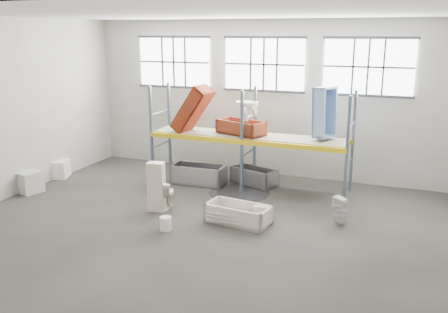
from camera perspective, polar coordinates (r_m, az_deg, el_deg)
The scene contains 33 objects.
floor at distance 12.04m, azimuth -2.67°, elevation -8.37°, with size 12.00×10.00×0.10m, color #4E4943.
ceiling at distance 11.10m, azimuth -2.99°, elevation 16.68°, with size 12.00×10.00×0.10m, color silver.
wall_back at distance 15.97m, azimuth 4.75°, elevation 6.80°, with size 12.00×0.10×5.00m, color #A5A49A.
wall_front at distance 7.15m, azimuth -19.83°, elevation -3.66°, with size 12.00×0.10×5.00m, color #B1AFA4.
wall_left at distance 14.83m, azimuth -24.71°, elevation 4.94°, with size 0.10×10.00×5.00m, color #9D9C91.
window_left at distance 16.97m, azimuth -5.86°, elevation 10.96°, with size 2.60×0.04×1.60m, color white.
window_mid at distance 15.75m, azimuth 4.71°, elevation 10.72°, with size 2.60×0.04×1.60m, color white.
window_right at distance 15.13m, azimuth 16.55°, elevation 10.02°, with size 2.60×0.04×1.60m, color white.
rack_upright_la at distance 15.38m, azimuth -8.50°, elevation 2.61°, with size 0.08×0.08×3.00m, color slate.
rack_upright_lb at distance 16.40m, azimuth -6.40°, elevation 3.42°, with size 0.08×0.08×3.00m, color slate.
rack_upright_ma at distance 14.13m, azimuth 2.10°, elevation 1.71°, with size 0.08×0.08×3.00m, color slate.
rack_upright_mb at distance 15.24m, azimuth 3.62°, elevation 2.64°, with size 0.08×0.08×3.00m, color slate.
rack_upright_ra at distance 13.46m, azimuth 14.22°, elevation 0.62°, with size 0.08×0.08×3.00m, color slate.
rack_upright_rb at distance 14.62m, azimuth 14.87°, elevation 1.66°, with size 0.08×0.08×3.00m, color slate.
rack_beam_front at distance 14.13m, azimuth 2.10°, elevation 1.71°, with size 6.00×0.10×0.14m, color yellow.
rack_beam_back at distance 15.24m, azimuth 3.62°, elevation 2.64°, with size 6.00×0.10×0.14m, color yellow.
shelf_deck at distance 14.67m, azimuth 2.89°, elevation 2.50°, with size 5.90×1.10×0.03m, color gray.
wet_patch at distance 14.36m, azimuth 1.78°, elevation -4.29°, with size 1.80×1.80×0.00m, color black.
bathtub_beige at distance 12.13m, azimuth 1.71°, elevation -6.72°, with size 1.59×0.75×0.47m, color beige, non-canonical shape.
cistern_spare at distance 12.09m, azimuth 4.33°, elevation -6.60°, with size 0.38×0.18×0.36m, color beige.
sink_in_tub at distance 12.20m, azimuth 1.19°, elevation -6.97°, with size 0.47×0.47×0.16m, color beige.
toilet_beige at distance 13.17m, azimuth -6.87°, elevation -4.40°, with size 0.43×0.75×0.77m, color beige.
cistern_tall at distance 12.91m, azimuth -7.93°, elevation -3.53°, with size 0.43×0.28×1.32m, color beige.
toilet_white at distance 12.32m, azimuth 13.52°, elevation -6.18°, with size 0.32×0.33×0.72m, color white.
steel_tub_left at distance 15.15m, azimuth -2.98°, elevation -2.11°, with size 1.63×0.76×0.60m, color #B7B8BE, non-canonical shape.
steel_tub_right at distance 15.13m, azimuth 3.52°, elevation -2.31°, with size 1.41×0.66×0.52m, color #AFB1B8, non-canonical shape.
rust_tub_flat at distance 14.66m, azimuth 1.99°, elevation 3.45°, with size 1.47×0.69×0.41m, color maroon, non-canonical shape.
rust_tub_tilted at distance 14.99m, azimuth -3.72°, elevation 5.52°, with size 1.56×0.73×0.44m, color maroon, non-canonical shape.
sink_on_shelf at distance 14.29m, azimuth 2.70°, elevation 4.28°, with size 0.67×0.51×0.59m, color white.
blue_tub_upright at distance 14.12m, azimuth 11.71°, elevation 5.11°, with size 1.43×0.67×0.40m, color #7194C5, non-canonical shape.
bucket at distance 11.81m, azimuth -6.85°, elevation -7.80°, with size 0.28×0.28×0.33m, color white.
carton_near at distance 15.51m, azimuth -21.94°, elevation -2.74°, with size 0.73×0.62×0.62m, color beige.
carton_far at distance 16.72m, azimuth -18.92°, elevation -1.38°, with size 0.66×0.66×0.55m, color white.
Camera 1 is at (4.61, -10.09, 4.62)m, focal length 39.01 mm.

